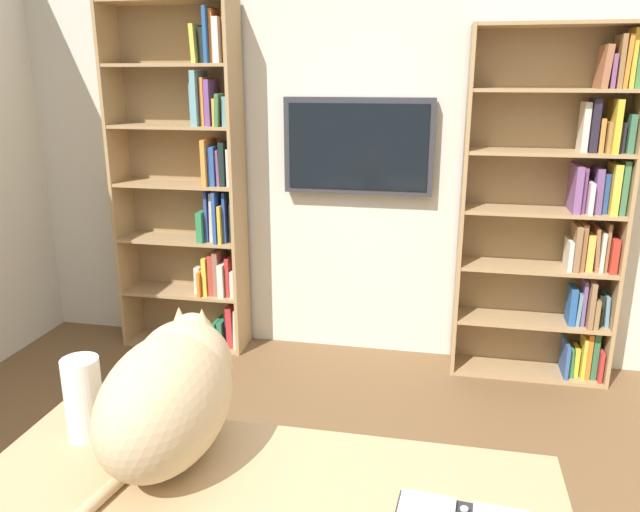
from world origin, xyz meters
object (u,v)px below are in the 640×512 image
at_px(wall_mounted_tv, 358,146).
at_px(paper_towel_roll, 84,398).
at_px(bookshelf_right, 194,186).
at_px(bookshelf_left, 561,211).
at_px(cat, 172,391).

height_order(wall_mounted_tv, paper_towel_roll, wall_mounted_tv).
bearing_deg(paper_towel_roll, bookshelf_right, -75.76).
xyz_separation_m(bookshelf_left, wall_mounted_tv, (1.21, -0.09, 0.34)).
relative_size(bookshelf_right, cat, 3.19).
height_order(bookshelf_right, wall_mounted_tv, bookshelf_right).
bearing_deg(wall_mounted_tv, cat, 85.45).
bearing_deg(cat, bookshelf_left, -121.63).
height_order(bookshelf_right, paper_towel_roll, bookshelf_right).
height_order(bookshelf_left, cat, bookshelf_left).
bearing_deg(bookshelf_right, paper_towel_roll, 104.24).
xyz_separation_m(bookshelf_right, paper_towel_roll, (-0.57, 2.25, -0.23)).
height_order(bookshelf_left, bookshelf_right, bookshelf_right).
bearing_deg(bookshelf_left, wall_mounted_tv, -4.02).
height_order(bookshelf_left, paper_towel_roll, bookshelf_left).
bearing_deg(wall_mounted_tv, bookshelf_left, 175.98).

